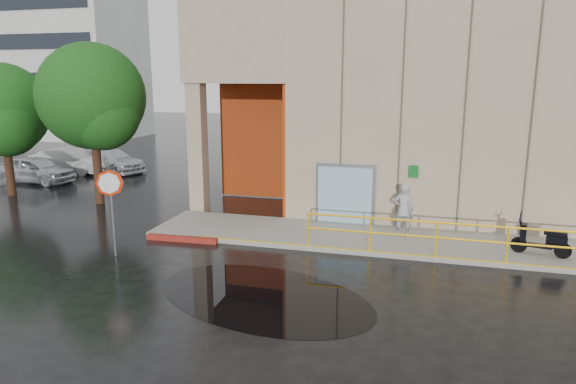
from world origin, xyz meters
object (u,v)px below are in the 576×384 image
(car_b, at_px, (70,161))
(tree_far, at_px, (3,113))
(scooter, at_px, (543,232))
(tree_near, at_px, (94,101))
(person, at_px, (404,210))
(car_c, at_px, (110,160))
(red_curb, at_px, (182,239))
(stop_sign, at_px, (111,194))
(car_a, at_px, (36,169))

(car_b, distance_m, tree_far, 6.30)
(car_b, bearing_deg, tree_far, -168.89)
(scooter, xyz_separation_m, car_b, (-22.36, 8.31, -0.16))
(scooter, xyz_separation_m, tree_near, (-16.47, 2.67, 3.42))
(car_b, relative_size, tree_far, 0.73)
(person, height_order, car_c, person)
(red_curb, relative_size, tree_far, 0.41)
(tree_near, bearing_deg, car_c, 121.37)
(car_c, relative_size, tree_near, 0.69)
(person, height_order, car_b, person)
(red_curb, bearing_deg, car_b, 140.53)
(scooter, height_order, red_curb, scooter)
(stop_sign, relative_size, red_curb, 1.09)
(person, distance_m, scooter, 4.06)
(stop_sign, distance_m, tree_far, 10.91)
(person, relative_size, stop_sign, 0.67)
(red_curb, bearing_deg, stop_sign, -126.27)
(person, height_order, stop_sign, stop_sign)
(car_a, bearing_deg, car_b, 6.18)
(stop_sign, bearing_deg, scooter, 11.17)
(person, bearing_deg, tree_far, -11.54)
(car_a, xyz_separation_m, tree_near, (5.82, -2.96, 3.60))
(stop_sign, height_order, car_c, stop_sign)
(person, distance_m, stop_sign, 9.04)
(stop_sign, distance_m, car_c, 14.90)
(scooter, height_order, car_b, car_b)
(person, distance_m, tree_near, 13.04)
(car_a, height_order, car_b, car_b)
(person, bearing_deg, red_curb, 11.20)
(person, bearing_deg, car_a, -19.42)
(person, bearing_deg, car_b, -26.89)
(person, xyz_separation_m, car_a, (-18.31, 4.81, -0.35))
(car_a, bearing_deg, car_c, -20.57)
(tree_near, xyz_separation_m, tree_far, (-4.76, 0.21, -0.58))
(stop_sign, relative_size, car_c, 0.58)
(person, bearing_deg, car_c, -31.95)
(scooter, bearing_deg, car_a, 178.55)
(person, xyz_separation_m, car_b, (-18.38, 7.50, -0.32))
(red_curb, xyz_separation_m, tree_near, (-5.60, 3.82, 4.19))
(person, relative_size, car_a, 0.44)
(car_a, bearing_deg, scooter, -99.51)
(stop_sign, relative_size, tree_near, 0.40)
(red_curb, relative_size, car_b, 0.56)
(stop_sign, distance_m, car_a, 13.30)
(stop_sign, height_order, car_b, stop_sign)
(person, xyz_separation_m, car_c, (-16.56, 8.53, -0.37))
(car_c, bearing_deg, red_curb, -119.69)
(person, height_order, scooter, person)
(car_c, bearing_deg, car_b, 137.21)
(scooter, distance_m, car_a, 22.99)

